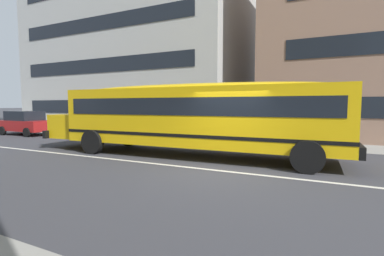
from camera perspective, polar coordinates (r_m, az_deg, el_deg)
ground_plane at (r=8.84m, az=6.04°, el=-8.70°), size 400.00×400.00×0.00m
sidewalk_far at (r=15.61m, az=14.91°, el=-2.97°), size 120.00×3.00×0.01m
lane_centreline at (r=8.84m, az=6.04°, el=-8.68°), size 110.00×0.16×0.01m
school_bus at (r=11.18m, az=-0.44°, el=2.98°), size 12.95×3.08×2.88m
parked_car_red_under_tree at (r=22.34m, az=-30.77°, el=0.95°), size 3.91×1.89×1.64m
apartment_block_far_left at (r=29.23m, az=-9.23°, el=20.12°), size 19.54×12.90×19.70m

